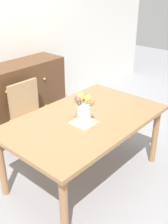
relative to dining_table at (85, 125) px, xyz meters
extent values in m
plane|color=#939399|center=(0.00, 0.00, -0.66)|extent=(12.00, 12.00, 0.00)
cube|color=#9E7047|center=(0.00, 0.00, 0.06)|extent=(1.66, 1.03, 0.04)
cylinder|color=#9E7047|center=(-0.75, -0.43, -0.31)|extent=(0.07, 0.07, 0.70)
cylinder|color=#9E7047|center=(0.75, -0.43, -0.31)|extent=(0.07, 0.07, 0.70)
cylinder|color=#9E7047|center=(-0.75, 0.43, -0.31)|extent=(0.07, 0.07, 0.70)
cylinder|color=#9E7047|center=(0.75, 0.43, -0.31)|extent=(0.07, 0.07, 0.70)
cube|color=tan|center=(-0.03, 0.77, -0.20)|extent=(0.42, 0.42, 0.04)
cylinder|color=tan|center=(0.15, 0.59, -0.44)|extent=(0.04, 0.04, 0.44)
cylinder|color=tan|center=(-0.21, 0.59, -0.44)|extent=(0.04, 0.04, 0.44)
cylinder|color=tan|center=(0.15, 0.95, -0.44)|extent=(0.04, 0.04, 0.44)
cylinder|color=tan|center=(-0.21, 0.95, -0.44)|extent=(0.04, 0.04, 0.44)
cube|color=tan|center=(-0.03, 0.96, 0.03)|extent=(0.42, 0.04, 0.42)
cube|color=brown|center=(0.13, 1.33, -0.16)|extent=(1.40, 0.44, 1.00)
sphere|color=#B7933D|center=(-0.17, 1.10, 0.12)|extent=(0.04, 0.04, 0.04)
sphere|color=#B7933D|center=(0.43, 1.10, 0.12)|extent=(0.04, 0.04, 0.04)
sphere|color=#B7933D|center=(-0.17, 1.10, -0.28)|extent=(0.04, 0.04, 0.04)
sphere|color=#B7933D|center=(0.43, 1.10, -0.28)|extent=(0.04, 0.04, 0.04)
cube|color=#CCB789|center=(-0.09, -0.07, 0.09)|extent=(0.23, 0.23, 0.01)
cylinder|color=silver|center=(-0.09, -0.07, 0.18)|extent=(0.14, 0.14, 0.18)
sphere|color=#D12D66|center=(-0.11, 0.00, 0.33)|extent=(0.06, 0.06, 0.06)
cylinder|color=#478438|center=(-0.11, 0.00, 0.29)|extent=(0.01, 0.01, 0.07)
sphere|color=#E55B4C|center=(-0.14, -0.04, 0.35)|extent=(0.05, 0.05, 0.05)
cylinder|color=#478438|center=(-0.14, -0.04, 0.30)|extent=(0.01, 0.01, 0.08)
sphere|color=#EFD14C|center=(-0.05, -0.08, 0.34)|extent=(0.07, 0.07, 0.07)
cylinder|color=#478438|center=(-0.05, -0.08, 0.30)|extent=(0.01, 0.01, 0.08)
sphere|color=#E55B4C|center=(-0.06, -0.03, 0.35)|extent=(0.07, 0.07, 0.07)
cylinder|color=#478438|center=(-0.06, -0.03, 0.30)|extent=(0.01, 0.01, 0.09)
sphere|color=#EFD14C|center=(-0.08, -0.02, 0.35)|extent=(0.08, 0.08, 0.08)
cylinder|color=#478438|center=(-0.08, -0.02, 0.31)|extent=(0.01, 0.01, 0.09)
sphere|color=#E55B4C|center=(-0.05, -0.13, 0.30)|extent=(0.05, 0.05, 0.05)
cylinder|color=#478438|center=(-0.05, -0.13, 0.28)|extent=(0.01, 0.01, 0.04)
ellipsoid|color=#478438|center=(-0.02, 0.00, 0.28)|extent=(0.07, 0.07, 0.01)
ellipsoid|color=#478438|center=(-0.06, -0.13, 0.29)|extent=(0.05, 0.07, 0.02)
ellipsoid|color=#478438|center=(-0.11, -0.01, 0.31)|extent=(0.04, 0.07, 0.02)
ellipsoid|color=#478438|center=(-0.16, -0.01, 0.31)|extent=(0.07, 0.06, 0.02)
camera|label=1|loc=(-1.85, -1.60, 1.37)|focal=43.83mm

